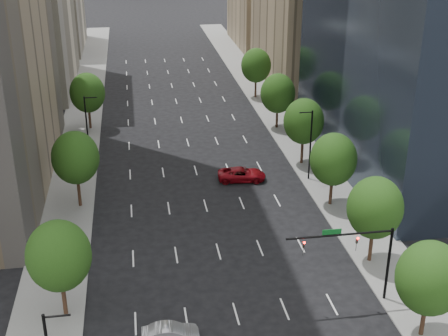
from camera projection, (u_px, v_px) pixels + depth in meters
sidewalk_left at (72, 178)px, 75.57m from camera, size 6.00×200.00×0.15m
sidewalk_right at (312, 162)px, 79.96m from camera, size 6.00×200.00×0.15m
filler_left at (50, 10)px, 139.43m from camera, size 14.00×26.00×18.00m
parking_tan_right at (305, 1)px, 111.53m from camera, size 14.00×30.00×30.00m
filler_right at (265, 11)px, 144.21m from camera, size 14.00×26.00×16.00m
tree_right_0 at (430, 278)px, 45.94m from camera, size 5.20×5.20×8.39m
tree_right_1 at (375, 208)px, 55.75m from camera, size 5.20×5.20×8.75m
tree_right_2 at (333, 159)px, 66.67m from camera, size 5.20×5.20×8.61m
tree_right_3 at (304, 121)px, 77.42m from camera, size 5.20×5.20×8.89m
tree_right_4 at (278, 93)px, 90.26m from camera, size 5.20×5.20×8.46m
tree_right_5 at (256, 65)px, 104.63m from camera, size 5.20×5.20×8.75m
tree_left_0 at (59, 256)px, 48.16m from camera, size 5.20×5.20×8.75m
tree_left_1 at (75, 158)px, 66.18m from camera, size 5.20×5.20×8.97m
tree_left_2 at (87, 93)px, 89.82m from camera, size 5.20×5.20×8.68m
streetlight_rn at (310, 143)px, 73.23m from camera, size 1.70×0.20×9.00m
streetlight_ln at (87, 127)px, 78.47m from camera, size 1.70×0.20×9.00m
traffic_signal at (362, 250)px, 50.06m from camera, size 9.12×0.40×7.38m
car_silver at (170, 333)px, 47.19m from camera, size 4.48×1.59×1.47m
car_red_far at (242, 174)px, 74.67m from camera, size 6.15×3.32×1.64m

